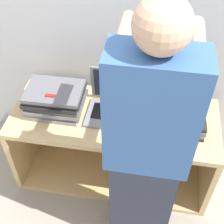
% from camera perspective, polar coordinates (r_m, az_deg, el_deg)
% --- Properties ---
extents(ground_plane, '(12.00, 12.00, 0.00)m').
position_cam_1_polar(ground_plane, '(2.34, -0.82, -16.09)').
color(ground_plane, '#9E9384').
extents(wall_back, '(8.00, 0.05, 2.40)m').
position_cam_1_polar(wall_back, '(1.99, 2.36, 19.51)').
color(wall_back, silver).
rests_on(wall_back, ground_plane).
extents(cart, '(1.35, 0.56, 0.60)m').
position_cam_1_polar(cart, '(2.29, 0.61, -4.97)').
color(cart, tan).
rests_on(cart, ground_plane).
extents(laptop_open, '(0.36, 0.29, 0.28)m').
position_cam_1_polar(laptop_open, '(2.02, 0.62, 1.30)').
color(laptop_open, gray).
rests_on(laptop_open, cart).
extents(laptop_stack_left, '(0.38, 0.28, 0.18)m').
position_cam_1_polar(laptop_stack_left, '(2.04, -10.32, 2.25)').
color(laptop_stack_left, gray).
rests_on(laptop_stack_left, cart).
extents(laptop_stack_right, '(0.37, 0.28, 0.10)m').
position_cam_1_polar(laptop_stack_right, '(1.98, 11.49, -1.06)').
color(laptop_stack_right, '#232326').
rests_on(laptop_stack_right, cart).
extents(person, '(0.40, 0.53, 1.63)m').
position_cam_1_polar(person, '(1.56, 6.31, -7.70)').
color(person, '#2D3342').
rests_on(person, ground_plane).
extents(inventory_tag, '(0.06, 0.02, 0.01)m').
position_cam_1_polar(inventory_tag, '(1.94, -11.24, 2.97)').
color(inventory_tag, red).
rests_on(inventory_tag, laptop_stack_left).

